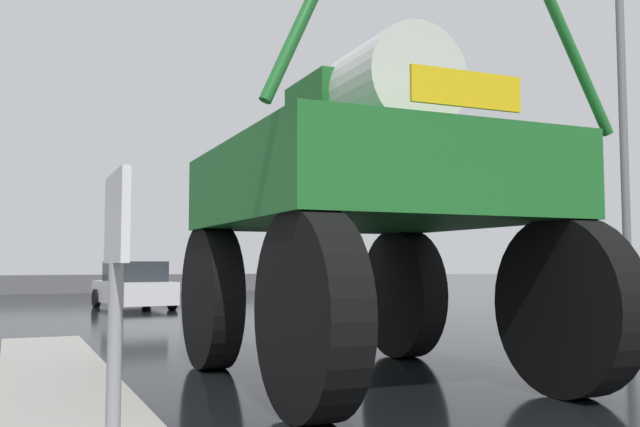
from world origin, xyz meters
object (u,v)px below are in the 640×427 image
sedan_ahead (134,286)px  streetlight_near_right (628,130)px  oversize_sprayer (368,202)px  traffic_signal_near_right (402,211)px  lane_arrow_sign (116,285)px

sedan_ahead → streetlight_near_right: streetlight_near_right is taller
oversize_sprayer → traffic_signal_near_right: size_ratio=1.53×
sedan_ahead → oversize_sprayer: bearing=174.6°
sedan_ahead → traffic_signal_near_right: bearing=-160.8°
streetlight_near_right → sedan_ahead: bearing=126.7°
lane_arrow_sign → oversize_sprayer: bearing=49.5°
streetlight_near_right → oversize_sprayer: bearing=-157.1°
oversize_sprayer → sedan_ahead: (-0.38, 15.46, -1.50)m
sedan_ahead → traffic_signal_near_right: size_ratio=1.17×
traffic_signal_near_right → streetlight_near_right: size_ratio=0.46×
lane_arrow_sign → sedan_ahead: 19.97m
oversize_sprayer → sedan_ahead: 15.54m
lane_arrow_sign → oversize_sprayer: (3.61, 4.23, 0.86)m
oversize_sprayer → streetlight_near_right: 9.46m
oversize_sprayer → traffic_signal_near_right: bearing=-33.2°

